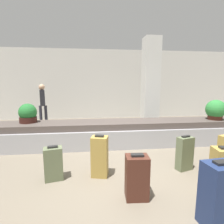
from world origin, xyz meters
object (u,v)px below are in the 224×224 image
suitcase_4 (54,163)px  suitcase_6 (100,156)px  suitcase_1 (137,177)px  traveler_0 (43,101)px  suitcase_2 (220,195)px  suitcase_0 (223,172)px  potted_plant_0 (28,114)px  potted_plant_1 (216,110)px  pillar (150,84)px  suitcase_3 (185,153)px

suitcase_4 → suitcase_6: 0.78m
suitcase_1 → suitcase_6: 0.83m
suitcase_4 → traveler_0: size_ratio=0.37×
suitcase_2 → traveler_0: 6.42m
suitcase_2 → suitcase_4: 2.40m
suitcase_0 → suitcase_6: bearing=166.2°
suitcase_4 → potted_plant_0: 2.09m
potted_plant_0 → suitcase_0: bearing=-35.1°
suitcase_2 → potted_plant_0: potted_plant_0 is taller
suitcase_1 → traveler_0: 5.52m
suitcase_6 → potted_plant_1: potted_plant_1 is taller
suitcase_1 → potted_plant_0: potted_plant_0 is taller
pillar → suitcase_6: bearing=-121.4°
pillar → suitcase_3: pillar is taller
suitcase_3 → suitcase_4: 2.37m
suitcase_3 → suitcase_6: 1.60m
pillar → suitcase_1: 4.33m
suitcase_2 → traveler_0: traveler_0 is taller
suitcase_3 → suitcase_6: (-1.59, -0.05, 0.04)m
potted_plant_1 → traveler_0: traveler_0 is taller
pillar → traveler_0: bearing=166.0°
suitcase_2 → potted_plant_1: size_ratio=1.41×
suitcase_1 → suitcase_6: size_ratio=0.88×
suitcase_6 → traveler_0: 4.70m
potted_plant_0 → potted_plant_1: 5.04m
pillar → potted_plant_0: size_ratio=6.55×
suitcase_4 → pillar: bearing=37.7°
suitcase_2 → potted_plant_0: size_ratio=1.60×
suitcase_2 → potted_plant_1: 3.48m
suitcase_2 → potted_plant_0: bearing=130.7°
traveler_0 → pillar: bearing=-119.3°
suitcase_6 → pillar: bearing=71.9°
suitcase_0 → suitcase_4: size_ratio=1.24×
suitcase_6 → suitcase_3: bearing=15.2°
suitcase_6 → suitcase_1: bearing=-40.5°
pillar → suitcase_0: bearing=-93.0°
suitcase_4 → potted_plant_0: bearing=107.1°
suitcase_1 → suitcase_0: bearing=0.5°
suitcase_0 → suitcase_6: 1.89m
potted_plant_1 → pillar: bearing=128.8°
pillar → suitcase_2: (-0.67, -4.46, -1.22)m
suitcase_1 → suitcase_3: 1.32m
suitcase_6 → traveler_0: bearing=129.3°
potted_plant_1 → suitcase_3: bearing=-138.5°
suitcase_6 → potted_plant_0: 2.51m
potted_plant_1 → suitcase_6: bearing=-154.8°
suitcase_4 → suitcase_6: bearing=-9.7°
suitcase_0 → suitcase_6: suitcase_6 is taller
suitcase_4 → suitcase_6: (0.78, 0.03, 0.08)m
suitcase_1 → potted_plant_0: size_ratio=1.34×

